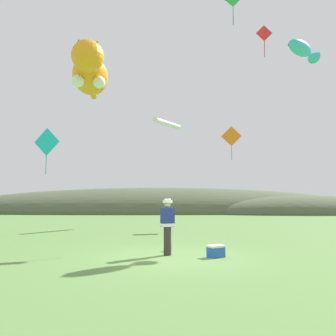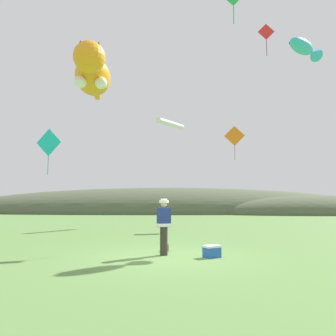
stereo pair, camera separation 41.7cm
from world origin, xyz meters
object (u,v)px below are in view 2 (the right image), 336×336
(picnic_cooler, at_px, (212,251))
(kite_giant_cat, at_px, (92,75))
(festival_attendant, at_px, (164,225))
(kite_fish_windsock, at_px, (305,48))
(kite_diamond_teal, at_px, (49,143))
(kite_diamond_orange, at_px, (235,136))
(kite_spool, at_px, (167,247))
(kite_diamond_red, at_px, (266,32))
(kite_tube_streamer, at_px, (171,124))

(picnic_cooler, bearing_deg, kite_giant_cat, 124.84)
(festival_attendant, distance_m, kite_fish_windsock, 10.83)
(kite_diamond_teal, distance_m, kite_diamond_orange, 11.23)
(kite_diamond_orange, bearing_deg, kite_diamond_teal, -154.43)
(kite_spool, height_order, kite_diamond_red, kite_diamond_red)
(kite_spool, distance_m, kite_giant_cat, 12.04)
(kite_giant_cat, bearing_deg, kite_tube_streamer, 46.09)
(festival_attendant, distance_m, kite_giant_cat, 11.93)
(kite_fish_windsock, distance_m, kite_diamond_orange, 7.07)
(kite_tube_streamer, relative_size, kite_diamond_orange, 1.16)
(kite_tube_streamer, distance_m, kite_diamond_red, 8.83)
(kite_spool, bearing_deg, kite_tube_streamer, 88.91)
(kite_diamond_red, height_order, kite_diamond_orange, kite_diamond_red)
(kite_spool, height_order, kite_giant_cat, kite_giant_cat)
(kite_spool, xyz_separation_m, kite_tube_streamer, (0.22, 11.71, 7.02))
(kite_spool, distance_m, kite_diamond_teal, 8.51)
(kite_spool, bearing_deg, kite_giant_cat, 121.85)
(kite_spool, xyz_separation_m, kite_fish_windsock, (6.33, 3.18, 8.57))
(kite_tube_streamer, height_order, kite_diamond_red, kite_diamond_red)
(kite_diamond_teal, distance_m, kite_diamond_red, 12.66)
(kite_tube_streamer, bearing_deg, kite_fish_windsock, -54.41)
(kite_giant_cat, xyz_separation_m, kite_diamond_teal, (-1.44, -2.52, -4.43))
(picnic_cooler, distance_m, kite_diamond_teal, 10.10)
(kite_tube_streamer, bearing_deg, kite_spool, -91.09)
(picnic_cooler, bearing_deg, kite_diamond_red, 59.24)
(kite_spool, distance_m, picnic_cooler, 1.83)
(festival_attendant, relative_size, kite_spool, 6.92)
(kite_diamond_red, bearing_deg, kite_diamond_teal, -175.43)
(kite_spool, xyz_separation_m, kite_diamond_orange, (4.29, 9.27, 5.64))
(festival_attendant, xyz_separation_m, kite_fish_windsock, (6.42, 4.00, 7.75))
(festival_attendant, relative_size, kite_tube_streamer, 0.70)
(kite_fish_windsock, height_order, kite_diamond_teal, kite_fish_windsock)
(picnic_cooler, height_order, kite_tube_streamer, kite_tube_streamer)
(picnic_cooler, distance_m, kite_diamond_orange, 12.24)
(kite_diamond_teal, bearing_deg, kite_giant_cat, 60.18)
(kite_giant_cat, bearing_deg, kite_diamond_red, -9.67)
(kite_giant_cat, distance_m, kite_tube_streamer, 6.81)
(festival_attendant, height_order, kite_spool, festival_attendant)
(picnic_cooler, bearing_deg, kite_spool, 138.35)
(festival_attendant, bearing_deg, kite_fish_windsock, 31.89)
(festival_attendant, bearing_deg, kite_giant_cat, 118.56)
(kite_fish_windsock, bearing_deg, kite_tube_streamer, 125.59)
(kite_spool, distance_m, kite_tube_streamer, 13.66)
(picnic_cooler, relative_size, kite_fish_windsock, 0.27)
(kite_giant_cat, bearing_deg, festival_attendant, -61.44)
(kite_diamond_orange, bearing_deg, kite_spool, -114.81)
(kite_giant_cat, xyz_separation_m, kite_diamond_red, (9.61, -1.64, 1.68))
(festival_attendant, bearing_deg, kite_diamond_teal, 137.14)
(kite_diamond_teal, relative_size, kite_diamond_orange, 1.03)
(festival_attendant, height_order, kite_diamond_red, kite_diamond_red)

